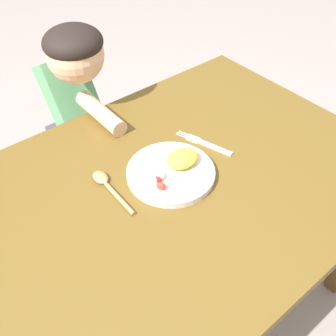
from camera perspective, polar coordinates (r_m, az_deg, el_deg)
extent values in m
plane|color=gray|center=(1.64, -1.01, -19.95)|extent=(8.00, 8.00, 0.00)
cube|color=brown|center=(1.08, -1.45, -4.09)|extent=(1.38, 0.88, 0.04)
cube|color=brown|center=(1.83, 6.81, 4.50)|extent=(0.06, 0.06, 0.65)
cylinder|color=silver|center=(1.11, 0.40, -0.71)|extent=(0.25, 0.25, 0.02)
ellipsoid|color=yellow|center=(1.11, 2.09, 1.38)|extent=(0.10, 0.07, 0.04)
ellipsoid|color=red|center=(1.06, -1.64, -1.55)|extent=(0.03, 0.04, 0.02)
ellipsoid|color=red|center=(1.04, -1.02, -2.65)|extent=(0.03, 0.03, 0.02)
ellipsoid|color=white|center=(1.07, -1.57, -1.18)|extent=(0.04, 0.04, 0.02)
cube|color=silver|center=(1.21, 6.90, 2.98)|extent=(0.05, 0.11, 0.01)
cube|color=silver|center=(1.23, 3.71, 4.29)|extent=(0.04, 0.05, 0.01)
cylinder|color=silver|center=(1.25, 2.35, 5.13)|extent=(0.01, 0.04, 0.00)
cylinder|color=silver|center=(1.25, 2.14, 4.93)|extent=(0.01, 0.04, 0.00)
cylinder|color=silver|center=(1.24, 1.94, 4.72)|extent=(0.01, 0.04, 0.00)
cylinder|color=tan|center=(1.05, -7.17, -4.42)|extent=(0.02, 0.14, 0.01)
ellipsoid|color=tan|center=(1.11, -9.87, -1.35)|extent=(0.04, 0.06, 0.02)
cube|color=#444061|center=(1.81, -12.80, -0.15)|extent=(0.17, 0.12, 0.49)
cube|color=#599966|center=(1.51, -13.56, 9.05)|extent=(0.16, 0.26, 0.35)
sphere|color=#D8A884|center=(1.33, -13.47, 15.83)|extent=(0.19, 0.19, 0.19)
ellipsoid|color=black|center=(1.31, -13.78, 17.46)|extent=(0.19, 0.19, 0.10)
cylinder|color=#D8A884|center=(1.32, -9.85, 7.95)|extent=(0.05, 0.23, 0.05)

